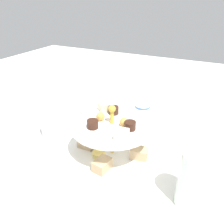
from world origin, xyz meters
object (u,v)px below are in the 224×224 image
at_px(teacup_with_saucer, 142,111).
at_px(butter_knife_right, 197,137).
at_px(tiered_serving_stand, 112,141).
at_px(water_glass_tall_right, 194,180).
at_px(water_glass_short_left, 106,107).
at_px(water_glass_mid_back, 52,123).

relative_size(teacup_with_saucer, butter_knife_right, 0.53).
bearing_deg(teacup_with_saucer, tiered_serving_stand, 0.32).
bearing_deg(tiered_serving_stand, teacup_with_saucer, -179.68).
distance_m(water_glass_tall_right, water_glass_short_left, 0.46).
xyz_separation_m(tiered_serving_stand, water_glass_short_left, (-0.21, -0.13, -0.01)).
bearing_deg(water_glass_short_left, teacup_with_saucer, 110.92).
distance_m(tiered_serving_stand, teacup_with_saucer, 0.26).
height_order(water_glass_tall_right, water_glass_short_left, water_glass_tall_right).
height_order(water_glass_tall_right, water_glass_mid_back, water_glass_tall_right).
height_order(tiered_serving_stand, teacup_with_saucer, tiered_serving_stand).
xyz_separation_m(water_glass_tall_right, butter_knife_right, (-0.28, -0.02, -0.07)).
relative_size(water_glass_tall_right, water_glass_mid_back, 1.48).
xyz_separation_m(water_glass_tall_right, water_glass_short_left, (-0.29, -0.36, -0.03)).
relative_size(water_glass_tall_right, water_glass_short_left, 1.95).
relative_size(tiered_serving_stand, water_glass_tall_right, 2.01).
distance_m(water_glass_tall_right, water_glass_mid_back, 0.46).
bearing_deg(tiered_serving_stand, water_glass_short_left, -148.69).
bearing_deg(teacup_with_saucer, butter_knife_right, 76.69).
xyz_separation_m(water_glass_tall_right, teacup_with_saucer, (-0.33, -0.23, -0.04)).
bearing_deg(teacup_with_saucer, water_glass_mid_back, -40.92).
bearing_deg(teacup_with_saucer, water_glass_short_left, -69.08).
distance_m(teacup_with_saucer, water_glass_mid_back, 0.33).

